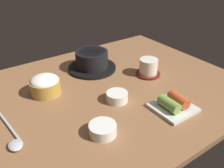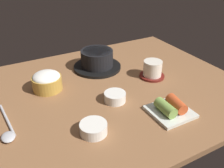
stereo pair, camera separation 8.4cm
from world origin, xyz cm
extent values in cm
cube|color=brown|center=(0.00, 0.00, 1.00)|extent=(100.00, 76.00, 2.00)
cylinder|color=black|center=(5.41, 17.14, 2.55)|extent=(19.61, 19.61, 1.11)
cylinder|color=black|center=(5.41, 17.14, 6.48)|extent=(13.15, 13.15, 6.75)
cylinder|color=#D15619|center=(5.41, 17.14, 9.55)|extent=(11.57, 11.57, 0.60)
cylinder|color=#B78C38|center=(-17.44, 10.22, 4.51)|extent=(10.38, 10.38, 5.02)
ellipsoid|color=white|center=(-17.44, 10.22, 7.02)|extent=(9.55, 9.55, 3.63)
cylinder|color=maroon|center=(20.84, -0.01, 2.40)|extent=(9.64, 9.64, 0.80)
cylinder|color=silver|center=(20.84, -0.01, 5.74)|extent=(7.12, 7.12, 5.87)
cylinder|color=#C6D18C|center=(20.84, -0.01, 8.37)|extent=(6.06, 6.06, 0.40)
cylinder|color=white|center=(0.14, -7.70, 3.54)|extent=(7.16, 7.16, 3.08)
cylinder|color=#B73323|center=(0.14, -7.70, 4.78)|extent=(5.87, 5.87, 0.50)
cube|color=silver|center=(11.66, -21.63, 2.50)|extent=(12.13, 12.13, 1.00)
cylinder|color=#7A9E47|center=(9.53, -21.63, 4.72)|extent=(3.58, 7.35, 3.43)
cylinder|color=#C64C23|center=(13.78, -21.63, 4.72)|extent=(4.48, 7.71, 3.43)
cylinder|color=white|center=(-12.77, -18.56, 3.56)|extent=(7.64, 7.64, 3.13)
cylinder|color=brown|center=(-12.77, -18.56, 4.83)|extent=(6.26, 6.26, 0.50)
cylinder|color=#B7B7BC|center=(-33.00, -1.54, 2.40)|extent=(2.39, 16.81, 0.80)
ellipsoid|color=#B7B7BC|center=(-33.80, -9.91, 2.72)|extent=(3.60, 4.68, 1.26)
camera|label=1|loc=(-39.87, -61.41, 47.43)|focal=38.92mm
camera|label=2|loc=(-32.74, -65.84, 47.43)|focal=38.92mm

